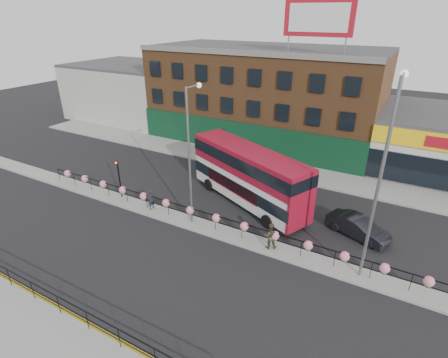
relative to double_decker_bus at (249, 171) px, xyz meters
The scene contains 17 objects.
ground 5.59m from the double_decker_bus, 104.24° to the right, with size 120.00×120.00×0.00m, color black.
north_pavement 7.84m from the double_decker_bus, 99.36° to the left, with size 60.00×4.00×0.15m, color gray.
median 5.55m from the double_decker_bus, 104.24° to the right, with size 60.00×1.60×0.15m, color gray.
yellow_line_inner 14.73m from the double_decker_bus, 94.75° to the right, with size 60.00×0.10×0.01m, color gold.
yellow_line_outer 14.90m from the double_decker_bus, 94.69° to the right, with size 60.00×0.10×0.01m, color gold.
brick_building 16.27m from the double_decker_bus, 108.84° to the left, with size 25.00×12.21×10.30m.
warehouse_west 29.70m from the double_decker_bus, 149.02° to the left, with size 15.50×12.00×7.30m.
billboard 14.70m from the double_decker_bus, 82.77° to the left, with size 6.00×0.29×4.40m.
median_railing 5.16m from the double_decker_bus, 104.24° to the right, with size 30.04×0.56×1.23m.
south_railing 15.27m from the double_decker_bus, 102.18° to the right, with size 20.04×0.05×1.12m.
double_decker_bus is the anchor object (origin of this frame).
car 8.63m from the double_decker_bus, ahead, with size 4.43×2.84×1.38m, color black.
pedestrian_a 7.65m from the double_decker_bus, 141.46° to the right, with size 0.49×0.63×1.54m, color black.
pedestrian_b 6.37m from the double_decker_bus, 51.63° to the right, with size 1.07×1.00×1.76m, color #43382A.
lamp_column_west 5.79m from the double_decker_bus, 115.78° to the right, with size 0.34×1.66×9.49m.
lamp_column_east 11.00m from the double_decker_bus, 25.44° to the right, with size 0.40×1.94×11.03m.
traffic_light_median 10.17m from the double_decker_bus, 154.80° to the right, with size 0.15×0.28×3.65m.
Camera 1 is at (11.27, -17.31, 13.62)m, focal length 28.00 mm.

